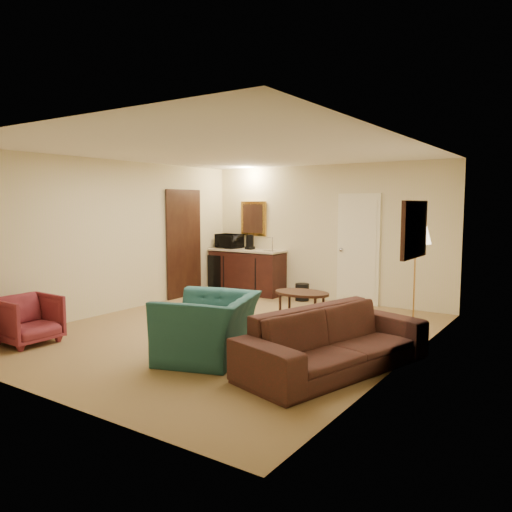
{
  "coord_description": "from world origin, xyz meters",
  "views": [
    {
      "loc": [
        4.26,
        -5.7,
        1.86
      ],
      "look_at": [
        0.08,
        0.5,
        1.08
      ],
      "focal_mm": 35.0,
      "sensor_mm": 36.0,
      "label": 1
    }
  ],
  "objects": [
    {
      "name": "sofa",
      "position": [
        1.95,
        -0.7,
        0.46
      ],
      "size": [
        1.31,
        2.45,
        0.92
      ],
      "primitive_type": "imported",
      "rotation": [
        0.0,
        0.0,
        1.29
      ],
      "color": "black",
      "rests_on": "ground"
    },
    {
      "name": "microwave",
      "position": [
        -2.13,
        2.75,
        1.1
      ],
      "size": [
        0.57,
        0.36,
        0.37
      ],
      "primitive_type": "imported",
      "rotation": [
        0.0,
        0.0,
        -0.12
      ],
      "color": "black",
      "rests_on": "wetbar_cabinet"
    },
    {
      "name": "wetbar_cabinet",
      "position": [
        -1.65,
        2.72,
        0.46
      ],
      "size": [
        1.64,
        0.58,
        0.92
      ],
      "primitive_type": "cube",
      "color": "black",
      "rests_on": "ground"
    },
    {
      "name": "coffee_maker",
      "position": [
        -1.59,
        2.75,
        1.07
      ],
      "size": [
        0.16,
        0.16,
        0.3
      ],
      "primitive_type": "cylinder",
      "rotation": [
        0.0,
        0.0,
        0.02
      ],
      "color": "black",
      "rests_on": "wetbar_cabinet"
    },
    {
      "name": "room_walls",
      "position": [
        -0.1,
        0.77,
        1.72
      ],
      "size": [
        5.02,
        6.01,
        2.61
      ],
      "color": "beige",
      "rests_on": "ground"
    },
    {
      "name": "coffee_table",
      "position": [
        0.6,
        0.99,
        0.25
      ],
      "size": [
        0.95,
        0.69,
        0.51
      ],
      "primitive_type": "cube",
      "rotation": [
        0.0,
        0.0,
        0.11
      ],
      "color": "#311C10",
      "rests_on": "ground"
    },
    {
      "name": "floor_lamp",
      "position": [
        2.2,
        1.4,
        0.8
      ],
      "size": [
        0.54,
        0.54,
        1.6
      ],
      "primitive_type": "cube",
      "rotation": [
        0.0,
        0.0,
        0.35
      ],
      "color": "#B7823D",
      "rests_on": "ground"
    },
    {
      "name": "rose_chair_near",
      "position": [
        -1.9,
        -2.0,
        0.36
      ],
      "size": [
        0.66,
        0.7,
        0.71
      ],
      "primitive_type": "imported",
      "rotation": [
        0.0,
        0.0,
        1.55
      ],
      "color": "maroon",
      "rests_on": "ground"
    },
    {
      "name": "teal_armchair",
      "position": [
        0.5,
        -1.16,
        0.52
      ],
      "size": [
        1.11,
        1.37,
        1.04
      ],
      "primitive_type": "imported",
      "rotation": [
        0.0,
        0.0,
        -1.25
      ],
      "color": "#1E4C4A",
      "rests_on": "ground"
    },
    {
      "name": "ground",
      "position": [
        0.0,
        0.0,
        0.0
      ],
      "size": [
        6.0,
        6.0,
        0.0
      ],
      "primitive_type": "plane",
      "color": "#99834D",
      "rests_on": "ground"
    },
    {
      "name": "waste_bin",
      "position": [
        -0.3,
        2.65,
        0.17
      ],
      "size": [
        0.33,
        0.33,
        0.33
      ],
      "primitive_type": "cylinder",
      "rotation": [
        0.0,
        0.0,
        0.31
      ],
      "color": "black",
      "rests_on": "ground"
    }
  ]
}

